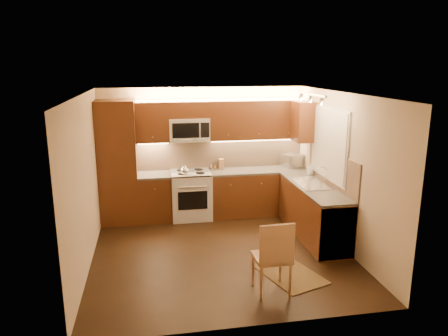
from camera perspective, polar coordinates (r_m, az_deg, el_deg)
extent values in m
cube|color=black|center=(6.92, -0.43, -11.25)|extent=(4.00, 4.00, 0.01)
cube|color=beige|center=(6.28, -0.47, 9.89)|extent=(4.00, 4.00, 0.01)
cube|color=#C4AE8F|center=(8.41, -2.74, 2.28)|extent=(4.00, 0.01, 2.50)
cube|color=#C4AE8F|center=(4.62, 3.76, -7.54)|extent=(4.00, 0.01, 2.50)
cube|color=#C4AE8F|center=(6.47, -18.20, -1.95)|extent=(0.01, 4.00, 2.50)
cube|color=#C4AE8F|center=(7.09, 15.70, -0.42)|extent=(0.01, 4.00, 2.50)
cube|color=#45220E|center=(8.10, -14.11, 0.69)|extent=(0.70, 0.60, 2.30)
cube|color=#45220E|center=(8.26, -9.25, -3.98)|extent=(0.62, 0.60, 0.86)
cube|color=#3E3B38|center=(8.14, -9.37, -0.96)|extent=(0.62, 0.60, 0.04)
cube|color=#45220E|center=(8.52, 4.54, -3.28)|extent=(1.92, 0.60, 0.86)
cube|color=#3E3B38|center=(8.40, 4.60, -0.35)|extent=(1.92, 0.60, 0.04)
cube|color=#45220E|center=(7.55, 11.92, -5.82)|extent=(0.60, 2.00, 0.86)
cube|color=#3E3B38|center=(7.42, 12.09, -2.55)|extent=(0.60, 2.00, 0.04)
cube|color=silver|center=(6.95, 14.07, -7.70)|extent=(0.58, 0.60, 0.84)
cube|color=tan|center=(8.46, -0.38, 2.02)|extent=(3.30, 0.02, 0.60)
cube|color=tan|center=(7.45, 14.29, -0.05)|extent=(0.02, 2.00, 0.60)
cube|color=#45220E|center=(8.07, -9.66, 6.11)|extent=(0.62, 0.35, 0.75)
cube|color=#45220E|center=(8.34, 4.52, 6.51)|extent=(1.92, 0.35, 0.75)
cube|color=#45220E|center=(8.08, -4.78, 7.84)|extent=(0.76, 0.35, 0.31)
cube|color=#45220E|center=(8.17, 10.64, 6.16)|extent=(0.35, 0.50, 0.75)
cube|color=silver|center=(7.50, 13.97, 3.19)|extent=(0.03, 1.44, 1.24)
cube|color=silver|center=(7.49, 13.83, 3.19)|extent=(0.02, 1.36, 1.16)
cube|color=silver|center=(7.09, 11.60, 9.74)|extent=(0.04, 1.20, 0.03)
cube|color=silver|center=(8.71, 9.36, 1.06)|extent=(0.52, 0.44, 0.27)
cube|color=#AA754D|center=(8.40, -0.36, 0.55)|extent=(0.11, 0.16, 0.20)
cylinder|color=silver|center=(8.38, -1.67, 0.13)|extent=(0.05, 0.05, 0.10)
cylinder|color=#915E2B|center=(8.42, -1.70, 0.22)|extent=(0.04, 0.04, 0.10)
cylinder|color=silver|center=(8.40, -1.69, 0.18)|extent=(0.05, 0.05, 0.10)
cylinder|color=#98652D|center=(8.33, -1.22, 0.04)|extent=(0.04, 0.04, 0.09)
imported|color=silver|center=(8.16, 11.51, -0.18)|extent=(0.10, 0.10, 0.19)
cube|color=black|center=(6.32, 8.83, -13.90)|extent=(0.96, 1.17, 0.01)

